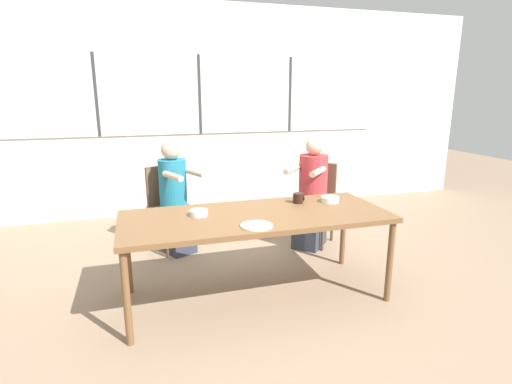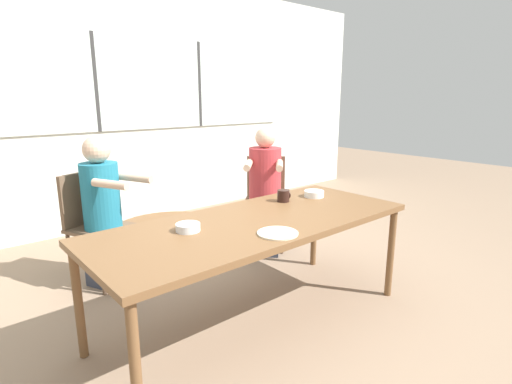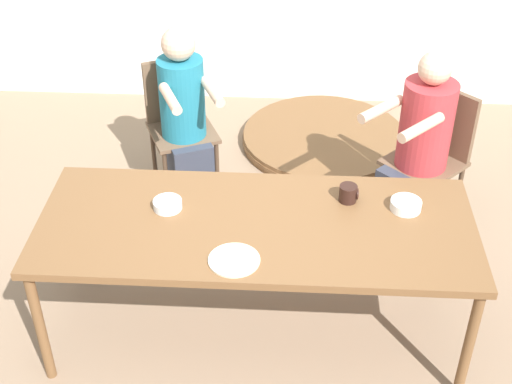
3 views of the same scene
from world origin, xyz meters
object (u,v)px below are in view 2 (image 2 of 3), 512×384
(chair_for_woman_green_shirt, at_px, (265,193))
(coffee_mug, at_px, (284,196))
(chair_for_man_blue_shirt, at_px, (91,217))
(person_man_blue_shirt, at_px, (106,218))
(bowl_cereal, at_px, (188,227))
(folded_table_stack, at_px, (169,231))
(bowl_white_shallow, at_px, (314,194))
(person_woman_green_shirt, at_px, (265,196))

(chair_for_woman_green_shirt, relative_size, coffee_mug, 9.31)
(chair_for_man_blue_shirt, distance_m, person_man_blue_shirt, 0.16)
(chair_for_woman_green_shirt, height_order, chair_for_man_blue_shirt, same)
(bowl_cereal, bearing_deg, folded_table_stack, 65.26)
(person_man_blue_shirt, height_order, bowl_white_shallow, person_man_blue_shirt)
(person_woman_green_shirt, bearing_deg, bowl_white_shallow, 121.12)
(person_man_blue_shirt, xyz_separation_m, coffee_mug, (0.96, -0.98, 0.21))
(chair_for_woman_green_shirt, distance_m, bowl_cereal, 1.75)
(person_woman_green_shirt, bearing_deg, chair_for_man_blue_shirt, 28.92)
(person_man_blue_shirt, bearing_deg, folded_table_stack, -165.25)
(chair_for_woman_green_shirt, xyz_separation_m, bowl_cereal, (-1.46, -0.95, 0.20))
(coffee_mug, height_order, folded_table_stack, coffee_mug)
(person_woman_green_shirt, xyz_separation_m, person_man_blue_shirt, (-1.43, 0.27, 0.01))
(coffee_mug, height_order, bowl_cereal, coffee_mug)
(person_man_blue_shirt, xyz_separation_m, bowl_cereal, (0.08, -1.10, 0.19))
(coffee_mug, bearing_deg, bowl_white_shallow, -11.13)
(chair_for_woman_green_shirt, xyz_separation_m, chair_for_man_blue_shirt, (-1.60, 0.30, 0.00))
(chair_for_woman_green_shirt, distance_m, person_man_blue_shirt, 1.55)
(person_woman_green_shirt, height_order, folded_table_stack, person_woman_green_shirt)
(person_man_blue_shirt, height_order, coffee_mug, person_man_blue_shirt)
(person_woman_green_shirt, height_order, bowl_cereal, person_woman_green_shirt)
(bowl_cereal, bearing_deg, chair_for_woman_green_shirt, 33.02)
(bowl_white_shallow, bearing_deg, chair_for_woman_green_shirt, 71.47)
(chair_for_man_blue_shirt, relative_size, coffee_mug, 9.31)
(bowl_cereal, bearing_deg, person_man_blue_shirt, 94.12)
(person_woman_green_shirt, xyz_separation_m, bowl_cereal, (-1.35, -0.83, 0.20))
(person_woman_green_shirt, xyz_separation_m, coffee_mug, (-0.46, -0.72, 0.22))
(chair_for_woman_green_shirt, relative_size, chair_for_man_blue_shirt, 1.00)
(chair_for_man_blue_shirt, relative_size, bowl_cereal, 6.31)
(folded_table_stack, bearing_deg, bowl_white_shallow, -79.62)
(chair_for_woman_green_shirt, bearing_deg, person_woman_green_shirt, 90.00)
(chair_for_woman_green_shirt, relative_size, person_woman_green_shirt, 0.75)
(bowl_white_shallow, bearing_deg, folded_table_stack, 100.38)
(chair_for_woman_green_shirt, distance_m, coffee_mug, 1.04)
(coffee_mug, relative_size, bowl_white_shallow, 0.63)
(coffee_mug, bearing_deg, folded_table_stack, 91.52)
(coffee_mug, bearing_deg, person_woman_green_shirt, 57.32)
(folded_table_stack, bearing_deg, chair_for_woman_green_shirt, -54.58)
(chair_for_man_blue_shirt, bearing_deg, person_man_blue_shirt, 90.00)
(person_woman_green_shirt, relative_size, bowl_white_shallow, 7.85)
(coffee_mug, bearing_deg, chair_for_woman_green_shirt, 55.42)
(bowl_cereal, distance_m, folded_table_stack, 2.12)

